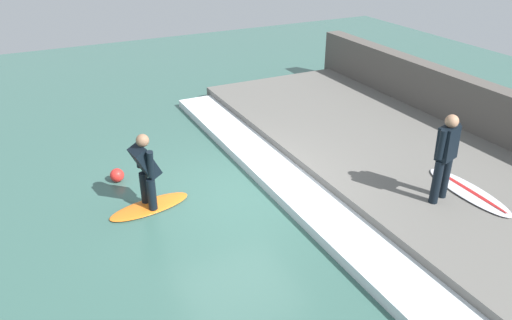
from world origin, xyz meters
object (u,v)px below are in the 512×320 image
marker_buoy (117,175)px  surfer_riding (146,167)px  surfboard_riding (150,206)px  surfboard_waiting_near (468,191)px  surfer_waiting_near (446,154)px

marker_buoy → surfer_riding: bearing=-76.4°
surfboard_riding → marker_buoy: bearing=103.6°
surfer_riding → surfboard_waiting_near: size_ratio=0.74×
surfboard_riding → surfer_waiting_near: bearing=-29.3°
surfboard_waiting_near → marker_buoy: surfboard_waiting_near is taller
surfer_riding → surfboard_waiting_near: (5.41, -2.73, -0.50)m
marker_buoy → surfboard_waiting_near: bearing=-35.3°
surfer_waiting_near → surfboard_waiting_near: (0.70, -0.08, -0.91)m
surfer_waiting_near → surfer_riding: bearing=150.7°
surfer_riding → surfer_waiting_near: surfer_waiting_near is taller
surfboard_riding → marker_buoy: 1.37m
surfboard_waiting_near → surfer_riding: bearing=153.3°
surfer_riding → surfer_waiting_near: (4.71, -2.64, 0.41)m
surfboard_riding → surfboard_waiting_near: 6.07m
surfer_riding → surfboard_waiting_near: surfer_riding is taller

